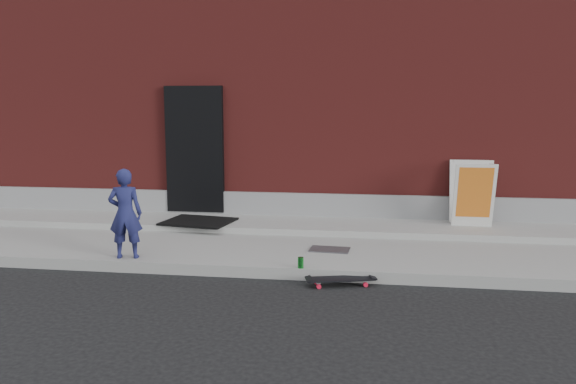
% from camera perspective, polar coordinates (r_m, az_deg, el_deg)
% --- Properties ---
extents(ground, '(80.00, 80.00, 0.00)m').
position_cam_1_polar(ground, '(7.09, 3.90, -9.09)').
color(ground, black).
rests_on(ground, ground).
extents(sidewalk, '(20.00, 3.00, 0.15)m').
position_cam_1_polar(sidewalk, '(8.51, 4.69, -5.55)').
color(sidewalk, gray).
rests_on(sidewalk, ground).
extents(apron, '(20.00, 1.20, 0.10)m').
position_cam_1_polar(apron, '(9.36, 5.05, -3.46)').
color(apron, gray).
rests_on(apron, sidewalk).
extents(building, '(20.00, 8.10, 5.00)m').
position_cam_1_polar(building, '(13.75, 6.29, 10.01)').
color(building, maroon).
rests_on(building, ground).
extents(child, '(0.49, 0.38, 1.21)m').
position_cam_1_polar(child, '(7.77, -16.20, -2.12)').
color(child, '#1B1E4E').
rests_on(child, sidewalk).
extents(skateboard, '(0.86, 0.43, 0.09)m').
position_cam_1_polar(skateboard, '(6.95, 5.38, -8.83)').
color(skateboard, red).
rests_on(skateboard, ground).
extents(pizza_sign, '(0.63, 0.75, 1.06)m').
position_cam_1_polar(pizza_sign, '(9.56, 18.18, -0.08)').
color(pizza_sign, silver).
rests_on(pizza_sign, apron).
extents(soda_can, '(0.10, 0.10, 0.14)m').
position_cam_1_polar(soda_can, '(7.11, 1.30, -7.19)').
color(soda_can, '#1C8D2B').
rests_on(soda_can, sidewalk).
extents(doormat, '(1.22, 1.04, 0.03)m').
position_cam_1_polar(doormat, '(9.48, -9.07, -2.97)').
color(doormat, black).
rests_on(doormat, apron).
extents(utility_plate, '(0.58, 0.39, 0.02)m').
position_cam_1_polar(utility_plate, '(8.00, 4.25, -5.85)').
color(utility_plate, '#4D4D51').
rests_on(utility_plate, sidewalk).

